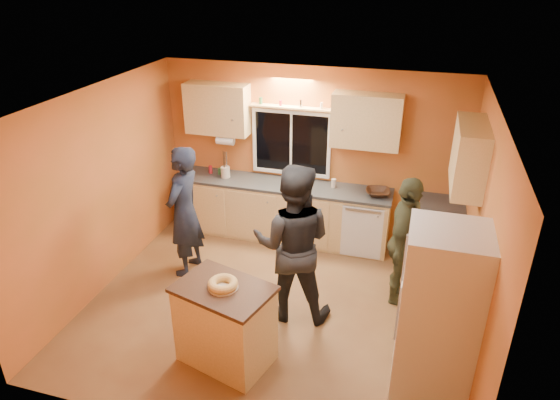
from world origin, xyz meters
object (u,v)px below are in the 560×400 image
(person_left, at_px, (184,212))
(person_center, at_px, (293,244))
(refrigerator, at_px, (438,313))
(island, at_px, (225,324))
(person_right, at_px, (404,242))

(person_left, relative_size, person_center, 0.93)
(person_center, bearing_deg, person_left, -24.80)
(refrigerator, height_order, island, refrigerator)
(refrigerator, distance_m, person_left, 3.47)
(island, distance_m, person_right, 2.36)
(person_left, xyz_separation_m, person_right, (2.85, 0.13, -0.07))
(refrigerator, height_order, person_left, person_left)
(person_left, bearing_deg, island, 41.29)
(refrigerator, distance_m, island, 2.15)
(person_center, bearing_deg, island, 56.08)
(refrigerator, bearing_deg, island, -173.77)
(refrigerator, xyz_separation_m, person_left, (-3.24, 1.23, 0.01))
(person_left, distance_m, person_right, 2.85)
(refrigerator, height_order, person_right, refrigerator)
(refrigerator, xyz_separation_m, person_center, (-1.62, 0.74, 0.08))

